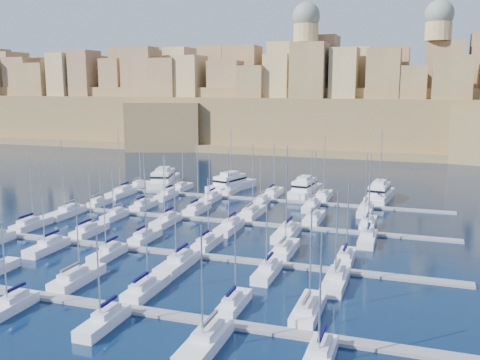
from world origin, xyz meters
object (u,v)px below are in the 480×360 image
(sailboat_2, at_px, (77,278))
(motor_yacht_a, at_px, (164,179))
(sailboat_4, at_px, (234,303))
(motor_yacht_b, at_px, (231,184))
(motor_yacht_d, at_px, (380,193))
(motor_yacht_c, at_px, (305,189))

(sailboat_2, bearing_deg, motor_yacht_a, 107.30)
(sailboat_4, bearing_deg, motor_yacht_b, 109.93)
(motor_yacht_b, bearing_deg, motor_yacht_a, 176.98)
(motor_yacht_b, relative_size, motor_yacht_d, 1.09)
(motor_yacht_d, bearing_deg, motor_yacht_c, 179.68)
(sailboat_4, distance_m, motor_yacht_a, 85.00)
(sailboat_4, relative_size, motor_yacht_b, 0.66)
(motor_yacht_c, bearing_deg, motor_yacht_b, 178.75)
(sailboat_2, relative_size, motor_yacht_d, 0.97)
(sailboat_2, distance_m, motor_yacht_b, 69.54)
(motor_yacht_a, bearing_deg, motor_yacht_d, -1.57)
(motor_yacht_b, bearing_deg, sailboat_4, -70.07)
(motor_yacht_b, xyz_separation_m, motor_yacht_c, (19.76, -0.43, -0.00))
(motor_yacht_d, bearing_deg, sailboat_2, -117.58)
(sailboat_2, bearing_deg, motor_yacht_c, 75.52)
(sailboat_4, distance_m, motor_yacht_b, 75.13)
(motor_yacht_a, bearing_deg, motor_yacht_b, -3.02)
(motor_yacht_a, relative_size, motor_yacht_d, 1.24)
(sailboat_2, height_order, motor_yacht_b, sailboat_2)
(motor_yacht_a, relative_size, motor_yacht_b, 1.13)
(sailboat_4, relative_size, motor_yacht_a, 0.58)
(sailboat_2, height_order, motor_yacht_a, sailboat_2)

